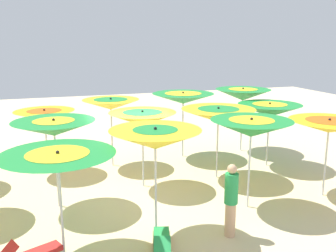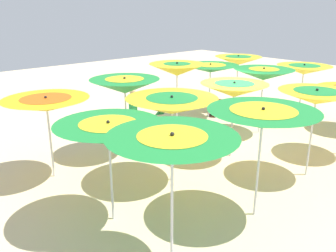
% 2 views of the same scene
% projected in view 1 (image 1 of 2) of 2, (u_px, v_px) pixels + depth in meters
% --- Properties ---
extents(ground, '(39.58, 39.58, 0.04)m').
position_uv_depth(ground, '(136.00, 193.00, 10.99)').
color(ground, beige).
extents(beach_umbrella_0, '(2.11, 2.11, 2.50)m').
position_uv_depth(beach_umbrella_0, '(243.00, 95.00, 14.61)').
color(beach_umbrella_0, silver).
rests_on(beach_umbrella_0, ground).
extents(beach_umbrella_1, '(2.25, 2.25, 2.45)m').
position_uv_depth(beach_umbrella_1, '(183.00, 98.00, 13.86)').
color(beach_umbrella_1, silver).
rests_on(beach_umbrella_1, ground).
extents(beach_umbrella_2, '(1.91, 1.91, 2.39)m').
position_uv_depth(beach_umbrella_2, '(111.00, 104.00, 12.84)').
color(beach_umbrella_2, silver).
rests_on(beach_umbrella_2, ground).
extents(beach_umbrella_3, '(1.91, 1.91, 2.14)m').
position_uv_depth(beach_umbrella_3, '(45.00, 115.00, 12.19)').
color(beach_umbrella_3, silver).
rests_on(beach_umbrella_3, ground).
extents(beach_umbrella_5, '(2.15, 2.15, 2.23)m').
position_uv_depth(beach_umbrella_5, '(269.00, 110.00, 12.89)').
color(beach_umbrella_5, silver).
rests_on(beach_umbrella_5, ground).
extents(beach_umbrella_6, '(2.29, 2.29, 2.29)m').
position_uv_depth(beach_umbrella_6, '(218.00, 115.00, 11.71)').
color(beach_umbrella_6, silver).
rests_on(beach_umbrella_6, ground).
extents(beach_umbrella_7, '(1.96, 1.96, 2.32)m').
position_uv_depth(beach_umbrella_7, '(142.00, 119.00, 11.00)').
color(beach_umbrella_7, silver).
rests_on(beach_umbrella_7, ground).
extents(beach_umbrella_8, '(2.08, 2.08, 2.37)m').
position_uv_depth(beach_umbrella_8, '(54.00, 128.00, 9.59)').
color(beach_umbrella_8, silver).
rests_on(beach_umbrella_8, ground).
extents(beach_umbrella_10, '(2.17, 2.17, 2.22)m').
position_uv_depth(beach_umbrella_10, '(329.00, 126.00, 10.33)').
color(beach_umbrella_10, silver).
rests_on(beach_umbrella_10, ground).
extents(beach_umbrella_11, '(2.07, 2.07, 2.40)m').
position_uv_depth(beach_umbrella_11, '(251.00, 128.00, 9.55)').
color(beach_umbrella_11, silver).
rests_on(beach_umbrella_11, ground).
extents(beach_umbrella_12, '(1.99, 1.99, 2.50)m').
position_uv_depth(beach_umbrella_12, '(155.00, 139.00, 8.10)').
color(beach_umbrella_12, silver).
rests_on(beach_umbrella_12, ground).
extents(beach_umbrella_13, '(2.24, 2.24, 2.23)m').
position_uv_depth(beach_umbrella_13, '(58.00, 161.00, 7.32)').
color(beach_umbrella_13, silver).
rests_on(beach_umbrella_13, ground).
extents(lounger_2, '(1.28, 0.68, 0.51)m').
position_uv_depth(lounger_2, '(162.00, 241.00, 7.95)').
color(lounger_2, olive).
rests_on(lounger_2, ground).
extents(beachgoer_0, '(0.30, 0.30, 1.68)m').
position_uv_depth(beachgoer_0, '(231.00, 199.00, 8.36)').
color(beachgoer_0, '#D8A87F').
rests_on(beachgoer_0, ground).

